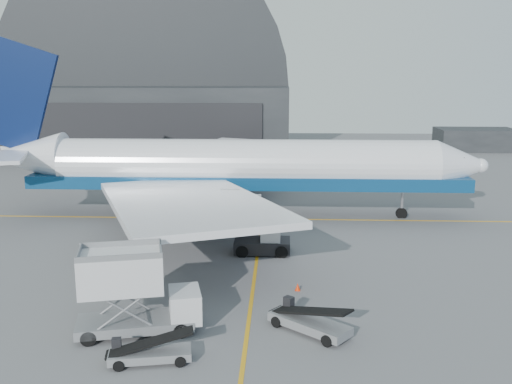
{
  "coord_description": "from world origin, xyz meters",
  "views": [
    {
      "loc": [
        1.83,
        -35.33,
        14.64
      ],
      "look_at": [
        -0.26,
        11.91,
        4.5
      ],
      "focal_mm": 40.0,
      "sensor_mm": 36.0,
      "label": 1
    }
  ],
  "objects_px": {
    "catering_truck": "(133,293)",
    "pushback_tug": "(264,244)",
    "belt_loader_a": "(149,353)",
    "airliner": "(226,167)",
    "belt_loader_b": "(309,321)"
  },
  "relations": [
    {
      "from": "catering_truck",
      "to": "belt_loader_a",
      "type": "relative_size",
      "value": 1.62
    },
    {
      "from": "airliner",
      "to": "belt_loader_b",
      "type": "xyz_separation_m",
      "value": [
        7.15,
        -26.07,
        -4.49
      ]
    },
    {
      "from": "catering_truck",
      "to": "pushback_tug",
      "type": "distance_m",
      "value": 16.4
    },
    {
      "from": "airliner",
      "to": "catering_truck",
      "type": "height_order",
      "value": "airliner"
    },
    {
      "from": "pushback_tug",
      "to": "belt_loader_b",
      "type": "relative_size",
      "value": 0.94
    },
    {
      "from": "airliner",
      "to": "catering_truck",
      "type": "distance_m",
      "value": 26.92
    },
    {
      "from": "airliner",
      "to": "pushback_tug",
      "type": "bearing_deg",
      "value": -70.68
    },
    {
      "from": "catering_truck",
      "to": "pushback_tug",
      "type": "bearing_deg",
      "value": 51.49
    },
    {
      "from": "airliner",
      "to": "belt_loader_a",
      "type": "height_order",
      "value": "airliner"
    },
    {
      "from": "catering_truck",
      "to": "belt_loader_b",
      "type": "distance_m",
      "value": 10.08
    },
    {
      "from": "catering_truck",
      "to": "belt_loader_a",
      "type": "distance_m",
      "value": 4.12
    },
    {
      "from": "airliner",
      "to": "pushback_tug",
      "type": "height_order",
      "value": "airliner"
    },
    {
      "from": "catering_truck",
      "to": "belt_loader_b",
      "type": "xyz_separation_m",
      "value": [
        9.9,
        0.58,
        -1.8
      ]
    },
    {
      "from": "pushback_tug",
      "to": "belt_loader_a",
      "type": "distance_m",
      "value": 18.86
    },
    {
      "from": "catering_truck",
      "to": "pushback_tug",
      "type": "relative_size",
      "value": 1.62
    }
  ]
}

